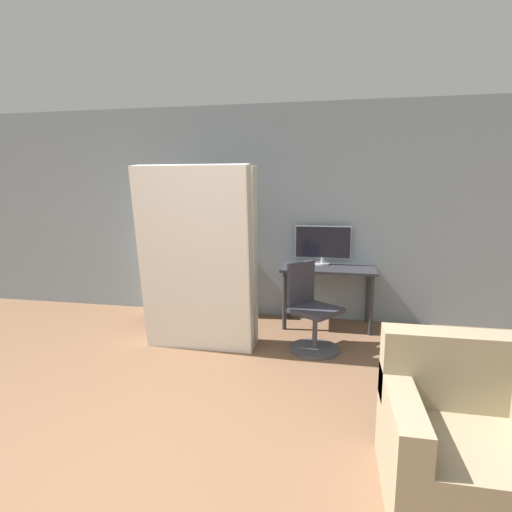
{
  "coord_description": "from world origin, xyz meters",
  "views": [
    {
      "loc": [
        1.03,
        -1.77,
        1.68
      ],
      "look_at": [
        0.34,
        1.81,
        1.05
      ],
      "focal_mm": 28.0,
      "sensor_mm": 36.0,
      "label": 1
    }
  ],
  "objects_px": {
    "bookshelf": "(169,254)",
    "mattress_far": "(204,257)",
    "office_chair": "(311,315)",
    "monitor": "(323,243)",
    "mattress_near": "(196,261)",
    "armchair": "(465,441)"
  },
  "relations": [
    {
      "from": "mattress_far",
      "to": "armchair",
      "type": "height_order",
      "value": "mattress_far"
    },
    {
      "from": "monitor",
      "to": "mattress_near",
      "type": "bearing_deg",
      "value": -135.59
    },
    {
      "from": "armchair",
      "to": "bookshelf",
      "type": "bearing_deg",
      "value": 135.67
    },
    {
      "from": "mattress_far",
      "to": "monitor",
      "type": "bearing_deg",
      "value": 38.2
    },
    {
      "from": "mattress_near",
      "to": "armchair",
      "type": "xyz_separation_m",
      "value": [
        2.08,
        -1.61,
        -0.63
      ]
    },
    {
      "from": "office_chair",
      "to": "armchair",
      "type": "distance_m",
      "value": 2.1
    },
    {
      "from": "office_chair",
      "to": "monitor",
      "type": "bearing_deg",
      "value": 85.29
    },
    {
      "from": "bookshelf",
      "to": "mattress_near",
      "type": "relative_size",
      "value": 0.85
    },
    {
      "from": "monitor",
      "to": "bookshelf",
      "type": "xyz_separation_m",
      "value": [
        -2.03,
        0.01,
        -0.2
      ]
    },
    {
      "from": "armchair",
      "to": "monitor",
      "type": "bearing_deg",
      "value": 106.98
    },
    {
      "from": "mattress_far",
      "to": "office_chair",
      "type": "bearing_deg",
      "value": 1.4
    },
    {
      "from": "bookshelf",
      "to": "mattress_far",
      "type": "xyz_separation_m",
      "value": [
        0.81,
        -0.97,
        0.15
      ]
    },
    {
      "from": "mattress_near",
      "to": "mattress_far",
      "type": "xyz_separation_m",
      "value": [
        0.0,
        0.24,
        -0.0
      ]
    },
    {
      "from": "monitor",
      "to": "office_chair",
      "type": "distance_m",
      "value": 1.13
    },
    {
      "from": "office_chair",
      "to": "mattress_far",
      "type": "height_order",
      "value": "mattress_far"
    },
    {
      "from": "office_chair",
      "to": "mattress_near",
      "type": "bearing_deg",
      "value": -167.04
    },
    {
      "from": "armchair",
      "to": "mattress_near",
      "type": "bearing_deg",
      "value": 142.22
    },
    {
      "from": "mattress_far",
      "to": "mattress_near",
      "type": "bearing_deg",
      "value": -90.0
    },
    {
      "from": "mattress_near",
      "to": "office_chair",
      "type": "bearing_deg",
      "value": 12.96
    },
    {
      "from": "bookshelf",
      "to": "monitor",
      "type": "bearing_deg",
      "value": -0.25
    },
    {
      "from": "office_chair",
      "to": "mattress_far",
      "type": "distance_m",
      "value": 1.29
    },
    {
      "from": "bookshelf",
      "to": "mattress_far",
      "type": "distance_m",
      "value": 1.27
    }
  ]
}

